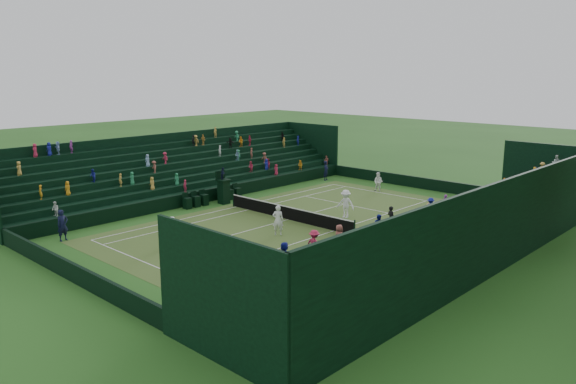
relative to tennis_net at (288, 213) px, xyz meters
name	(u,v)px	position (x,y,z in m)	size (l,w,h in m)	color
ground	(288,220)	(0.00, 0.00, -0.53)	(160.00, 160.00, 0.00)	#26561B
court_surface	(288,220)	(0.00, 0.00, -0.52)	(12.97, 26.77, 0.01)	#337226
perimeter_wall_north	(409,181)	(0.00, 15.88, -0.03)	(17.17, 0.20, 1.00)	black
perimeter_wall_south	(69,270)	(0.00, -15.88, -0.03)	(17.17, 0.20, 1.00)	black
perimeter_wall_east	(391,237)	(8.48, 0.00, -0.03)	(0.20, 31.77, 1.00)	black
perimeter_wall_west	(211,195)	(-8.48, 0.00, -0.03)	(0.20, 31.77, 1.00)	black
north_grandstand	(457,234)	(12.66, 0.00, 1.02)	(6.60, 32.00, 4.90)	black
south_grandstand	(180,175)	(-12.66, 0.00, 1.02)	(6.60, 32.00, 4.90)	black
tennis_net	(288,213)	(0.00, 0.00, 0.00)	(11.67, 0.10, 1.06)	black
umpire_chair	(223,188)	(-7.09, 0.12, 0.71)	(0.92, 0.92, 2.88)	black
courtside_chairs	(213,197)	(-7.80, -0.37, -0.07)	(0.55, 5.52, 1.20)	black
player_near_west	(171,231)	(-1.01, -9.05, 0.36)	(0.87, 0.57, 1.78)	white
player_near_east	(278,220)	(2.09, -3.13, 0.45)	(0.71, 0.47, 1.95)	white
player_far_west	(378,182)	(-0.87, 12.28, 0.30)	(0.80, 0.63, 1.66)	white
player_far_east	(346,204)	(2.56, 3.23, 0.48)	(1.31, 0.75, 2.02)	white
line_judge_north	(326,171)	(-7.39, 13.07, 0.40)	(0.67, 0.44, 1.85)	black
line_judge_south	(63,225)	(-6.67, -13.06, 0.45)	(0.71, 0.47, 1.95)	black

